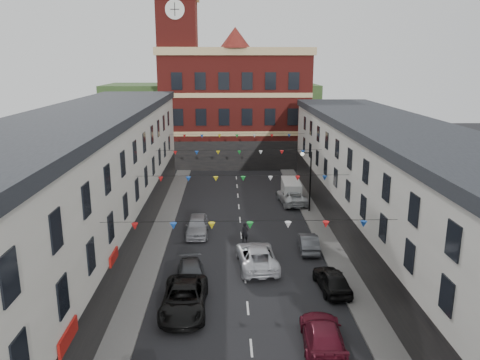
{
  "coord_description": "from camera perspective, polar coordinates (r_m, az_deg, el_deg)",
  "views": [
    {
      "loc": [
        -1.19,
        -29.09,
        14.31
      ],
      "look_at": [
        -0.07,
        9.48,
        4.46
      ],
      "focal_mm": 35.0,
      "sensor_mm": 36.0,
      "label": 1
    }
  ],
  "objects": [
    {
      "name": "car_right_d",
      "position": [
        31.15,
        11.16,
        -11.85
      ],
      "size": [
        2.04,
        4.35,
        1.44
      ],
      "primitive_type": "imported",
      "rotation": [
        0.0,
        0.0,
        3.22
      ],
      "color": "black",
      "rests_on": "ground"
    },
    {
      "name": "car_left_c",
      "position": [
        28.45,
        -6.82,
        -14.19
      ],
      "size": [
        2.63,
        5.65,
        1.57
      ],
      "primitive_type": "imported",
      "rotation": [
        0.0,
        0.0,
        -0.01
      ],
      "color": "black",
      "rests_on": "ground"
    },
    {
      "name": "moving_car",
      "position": [
        33.83,
        2.06,
        -9.25
      ],
      "size": [
        3.05,
        5.88,
        1.58
      ],
      "primitive_type": "imported",
      "rotation": [
        0.0,
        0.0,
        3.22
      ],
      "color": "silver",
      "rests_on": "ground"
    },
    {
      "name": "pavement_right",
      "position": [
        35.14,
        11.98,
        -9.91
      ],
      "size": [
        1.8,
        64.0,
        0.15
      ],
      "primitive_type": "cube",
      "color": "#605E5B",
      "rests_on": "ground"
    },
    {
      "name": "civic_building",
      "position": [
        67.34,
        -0.65,
        9.06
      ],
      "size": [
        20.6,
        13.3,
        18.5
      ],
      "color": "maroon",
      "rests_on": "ground"
    },
    {
      "name": "car_right_c",
      "position": [
        25.46,
        10.04,
        -18.15
      ],
      "size": [
        2.4,
        5.19,
        1.47
      ],
      "primitive_type": "imported",
      "rotation": [
        0.0,
        0.0,
        3.07
      ],
      "color": "maroon",
      "rests_on": "ground"
    },
    {
      "name": "terrace_right",
      "position": [
        34.11,
        20.79,
        -2.74
      ],
      "size": [
        8.4,
        56.0,
        9.7
      ],
      "color": "silver",
      "rests_on": "ground"
    },
    {
      "name": "street_lamp",
      "position": [
        45.0,
        8.29,
        0.8
      ],
      "size": [
        1.1,
        0.36,
        6.0
      ],
      "color": "black",
      "rests_on": "ground"
    },
    {
      "name": "pavement_left",
      "position": [
        34.67,
        -11.16,
        -10.21
      ],
      "size": [
        1.8,
        64.0,
        0.15
      ],
      "primitive_type": "cube",
      "color": "#605E5B",
      "rests_on": "ground"
    },
    {
      "name": "clock_tower",
      "position": [
        64.4,
        -7.53,
        14.76
      ],
      "size": [
        5.6,
        5.6,
        30.0
      ],
      "color": "maroon",
      "rests_on": "ground"
    },
    {
      "name": "pedestrian",
      "position": [
        38.07,
        0.6,
        -6.44
      ],
      "size": [
        0.65,
        0.49,
        1.63
      ],
      "primitive_type": "imported",
      "rotation": [
        0.0,
        0.0,
        -0.17
      ],
      "color": "black",
      "rests_on": "ground"
    },
    {
      "name": "car_left_e",
      "position": [
        39.91,
        -5.23,
        -5.54
      ],
      "size": [
        1.89,
        4.65,
        1.58
      ],
      "primitive_type": "imported",
      "rotation": [
        0.0,
        0.0,
        0.0
      ],
      "color": "gray",
      "rests_on": "ground"
    },
    {
      "name": "car_right_e",
      "position": [
        36.93,
        8.35,
        -7.55
      ],
      "size": [
        1.61,
        4.01,
        1.3
      ],
      "primitive_type": "imported",
      "rotation": [
        0.0,
        0.0,
        3.08
      ],
      "color": "#55575D",
      "rests_on": "ground"
    },
    {
      "name": "car_right_f",
      "position": [
        48.48,
        6.34,
        -2.03
      ],
      "size": [
        2.99,
        5.54,
        1.48
      ],
      "primitive_type": "imported",
      "rotation": [
        0.0,
        0.0,
        3.25
      ],
      "color": "silver",
      "rests_on": "ground"
    },
    {
      "name": "distant_hill",
      "position": [
        91.61,
        -3.45,
        8.47
      ],
      "size": [
        40.0,
        14.0,
        10.0
      ],
      "primitive_type": "cube",
      "color": "#2E4A22",
      "rests_on": "ground"
    },
    {
      "name": "ground",
      "position": [
        32.45,
        0.63,
        -11.85
      ],
      "size": [
        160.0,
        160.0,
        0.0
      ],
      "primitive_type": "plane",
      "color": "black",
      "rests_on": "ground"
    },
    {
      "name": "white_van",
      "position": [
        49.82,
        6.23,
        -1.23
      ],
      "size": [
        1.93,
        4.68,
        2.04
      ],
      "primitive_type": "cube",
      "rotation": [
        0.0,
        0.0,
        -0.03
      ],
      "color": "silver",
      "rests_on": "ground"
    },
    {
      "name": "car_left_d",
      "position": [
        31.62,
        -5.98,
        -11.37
      ],
      "size": [
        2.29,
        4.62,
        1.29
      ],
      "primitive_type": "imported",
      "rotation": [
        0.0,
        0.0,
        0.11
      ],
      "color": "#3A3C41",
      "rests_on": "ground"
    },
    {
      "name": "terrace_left",
      "position": [
        33.14,
        -20.25,
        -2.28
      ],
      "size": [
        8.4,
        56.0,
        10.7
      ],
      "color": "beige",
      "rests_on": "ground"
    }
  ]
}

